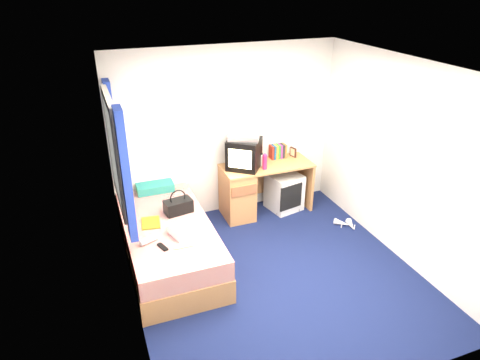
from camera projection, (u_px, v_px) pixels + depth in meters
name	position (u px, v px, depth m)	size (l,w,h in m)	color
ground	(275.00, 274.00, 5.05)	(3.40, 3.40, 0.00)	#0C1438
room_shell	(280.00, 162.00, 4.41)	(3.40, 3.40, 3.40)	white
bed	(169.00, 243.00, 5.17)	(1.01, 2.00, 0.54)	#BA814D
pillow	(155.00, 186.00, 5.81)	(0.49, 0.31, 0.11)	#175A96
desk	(248.00, 189.00, 6.15)	(1.30, 0.55, 0.75)	#BA814D
storage_cube	(284.00, 192.00, 6.36)	(0.44, 0.44, 0.55)	silver
crt_tv	(244.00, 154.00, 5.89)	(0.58, 0.57, 0.42)	black
vcr	(244.00, 136.00, 5.78)	(0.41, 0.29, 0.08)	#B9B8BB
book_row	(278.00, 151.00, 6.26)	(0.24, 0.13, 0.20)	maroon
picture_frame	(293.00, 152.00, 6.32)	(0.02, 0.12, 0.14)	black
pink_water_bottle	(265.00, 162.00, 5.90)	(0.06, 0.06, 0.20)	#EE2153
aerosol_can	(262.00, 160.00, 6.01)	(0.05, 0.05, 0.17)	silver
handbag	(178.00, 206.00, 5.25)	(0.36, 0.24, 0.31)	black
towel	(185.00, 229.00, 4.84)	(0.31, 0.26, 0.10)	white
magazine	(151.00, 223.00, 5.05)	(0.21, 0.28, 0.01)	#CECD16
water_bottle	(149.00, 240.00, 4.68)	(0.07, 0.07, 0.20)	silver
colour_swatch_fan	(183.00, 246.00, 4.62)	(0.22, 0.06, 0.01)	gold
remote_control	(163.00, 247.00, 4.60)	(0.05, 0.16, 0.02)	black
window_assembly	(117.00, 154.00, 4.69)	(0.11, 1.42, 1.40)	silver
white_heels	(347.00, 224.00, 5.98)	(0.27, 0.32, 0.09)	white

